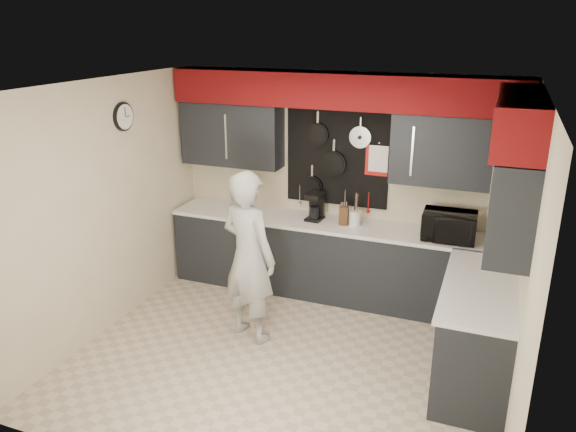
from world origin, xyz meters
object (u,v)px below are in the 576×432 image
at_px(knife_block, 344,216).
at_px(coffee_maker, 316,206).
at_px(microwave, 449,226).
at_px(person, 249,257).
at_px(utensil_crock, 355,218).

relative_size(knife_block, coffee_maker, 0.67).
distance_m(microwave, knife_block, 1.16).
height_order(knife_block, person, person).
bearing_deg(knife_block, coffee_maker, 163.20).
xyz_separation_m(microwave, coffee_maker, (-1.52, 0.10, 0.02)).
distance_m(microwave, person, 2.14).
relative_size(knife_block, person, 0.12).
bearing_deg(utensil_crock, microwave, -4.27).
distance_m(knife_block, person, 1.35).
bearing_deg(utensil_crock, person, -122.64).
xyz_separation_m(utensil_crock, person, (-0.77, -1.20, -0.11)).
relative_size(microwave, utensil_crock, 3.21).
bearing_deg(person, utensil_crock, -103.27).
relative_size(knife_block, utensil_crock, 1.26).
height_order(utensil_crock, coffee_maker, coffee_maker).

